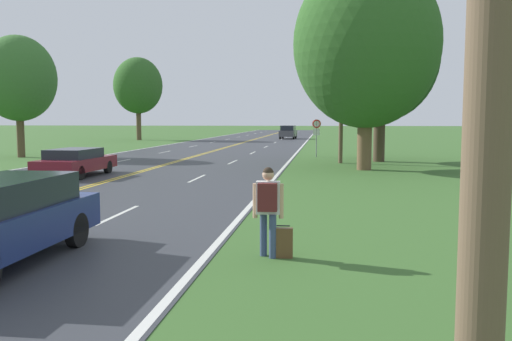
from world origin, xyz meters
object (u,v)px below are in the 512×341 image
Objects in this scene: tree_right_cluster at (381,56)px; car_dark_grey_suv_mid_near at (288,132)px; hitchhiker_person at (268,203)px; car_maroon_sedan_approaching at (76,162)px; tree_left_verge at (366,44)px; tree_behind_sign at (138,86)px; tree_mid_treeline at (18,79)px; traffic_sign at (317,129)px; suitcase at (283,243)px.

tree_right_cluster is 38.13m from car_dark_grey_suv_mid_near.
hitchhiker_person is 16.57m from car_maroon_sedan_approaching.
tree_left_verge reaches higher than car_dark_grey_suv_mid_near.
tree_behind_sign is at bearing 19.93° from hitchhiker_person.
hitchhiker_person is at bearing -99.41° from tree_left_verge.
tree_mid_treeline reaches higher than hitchhiker_person.
tree_left_verge is 2.23× the size of car_maroon_sedan_approaching.
traffic_sign is at bearing 7.77° from tree_mid_treeline.
tree_right_cluster is at bearing -1.62° from tree_mid_treeline.
tree_mid_treeline is at bearing -85.34° from tree_behind_sign.
tree_behind_sign is 2.34× the size of car_dark_grey_suv_mid_near.
tree_right_cluster reaches higher than tree_behind_sign.
tree_mid_treeline reaches higher than car_dark_grey_suv_mid_near.
tree_right_cluster is (4.24, 23.60, 5.29)m from hitchhiker_person.
tree_left_verge is 1.02× the size of tree_right_cluster.
tree_mid_treeline is at bearing -172.23° from traffic_sign.
tree_left_verge is at bearing 11.97° from car_dark_grey_suv_mid_near.
suitcase is at bearing -99.55° from tree_right_cluster.
hitchhiker_person reaches higher than suitcase.
suitcase is at bearing -88.85° from hitchhiker_person.
car_maroon_sedan_approaching is (-10.50, -13.82, -1.26)m from traffic_sign.
car_maroon_sedan_approaching is at bearing -50.28° from tree_mid_treeline.
hitchhiker_person is at bearing 6.48° from car_dark_grey_suv_mid_near.
tree_right_cluster is (26.02, -30.84, -0.30)m from tree_behind_sign.
tree_right_cluster is at bearing -11.42° from suitcase.
traffic_sign is at bearing -2.75° from hitchhiker_person.
tree_right_cluster reaches higher than traffic_sign.
tree_right_cluster is (3.97, 23.58, 6.04)m from suitcase.
tree_left_verge is at bearing -55.79° from tree_behind_sign.
tree_behind_sign is (-21.78, 54.44, 5.59)m from hitchhiker_person.
tree_left_verge is at bearing -68.73° from car_maroon_sedan_approaching.
hitchhiker_person is 0.39× the size of car_dark_grey_suv_mid_near.
tree_behind_sign is 2.14× the size of car_maroon_sedan_approaching.
suitcase is 27.00m from traffic_sign.
tree_right_cluster is at bearing -41.28° from traffic_sign.
tree_behind_sign is 30.30m from tree_mid_treeline.
car_maroon_sedan_approaching is (9.24, -11.12, -4.58)m from tree_mid_treeline.
tree_behind_sign is 19.78m from car_dark_grey_suv_mid_near.
tree_mid_treeline is at bearing 37.07° from suitcase.
traffic_sign is at bearing 106.03° from tree_left_verge.
hitchhiker_person is 2.75× the size of suitcase.
traffic_sign is 0.25× the size of tree_behind_sign.
tree_behind_sign is (-24.77, 36.43, 0.35)m from tree_left_verge.
traffic_sign reaches higher than car_maroon_sedan_approaching.
tree_behind_sign is 0.98× the size of tree_right_cluster.
tree_left_verge is at bearing -15.67° from tree_mid_treeline.
traffic_sign is at bearing -51.07° from tree_behind_sign.
hitchhiker_person is 58.90m from tree_behind_sign.
hitchhiker_person is 0.16× the size of tree_left_verge.
car_dark_grey_suv_mid_near is at bearing 1.75° from hitchhiker_person.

